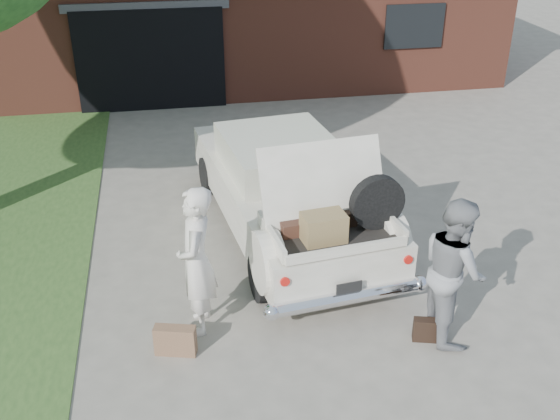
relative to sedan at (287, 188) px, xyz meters
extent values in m
plane|color=gray|center=(-0.35, -1.97, -0.71)|extent=(90.00, 90.00, 0.00)
cube|color=brown|center=(0.65, 9.53, 0.79)|extent=(12.00, 7.00, 3.00)
cube|color=black|center=(-1.85, 6.08, 0.39)|extent=(3.20, 0.30, 2.20)
cube|color=#4C4C51|center=(-1.85, 6.01, 1.54)|extent=(3.50, 0.12, 0.18)
cube|color=black|center=(4.15, 6.01, 0.89)|extent=(1.40, 0.08, 1.00)
cube|color=silver|center=(-0.01, 0.04, -0.12)|extent=(2.34, 4.87, 0.61)
cube|color=beige|center=(-0.04, 0.32, 0.42)|extent=(1.77, 2.05, 0.49)
cube|color=black|center=(-0.15, 1.21, 0.40)|extent=(1.45, 0.25, 0.41)
cube|color=black|center=(0.07, -0.56, 0.40)|extent=(1.45, 0.25, 0.41)
cylinder|color=black|center=(-0.63, -1.64, -0.40)|extent=(0.28, 0.64, 0.62)
cylinder|color=black|center=(1.01, -1.44, -0.40)|extent=(0.28, 0.64, 0.62)
cylinder|color=black|center=(-1.02, 1.53, -0.40)|extent=(0.28, 0.64, 0.62)
cylinder|color=black|center=(0.62, 1.73, -0.40)|extent=(0.28, 0.64, 0.62)
cylinder|color=silver|center=(0.28, -2.33, -0.33)|extent=(1.93, 0.40, 0.17)
cylinder|color=#A5140F|center=(-0.49, -2.36, 0.02)|extent=(0.12, 0.11, 0.11)
cylinder|color=#A5140F|center=(1.04, -2.17, 0.02)|extent=(0.12, 0.11, 0.11)
cube|color=black|center=(0.29, -2.35, -0.19)|extent=(0.32, 0.06, 0.16)
cube|color=black|center=(0.21, -1.72, 0.20)|extent=(1.57, 1.20, 0.04)
cube|color=silver|center=(-0.54, -1.82, 0.29)|extent=(0.18, 1.03, 0.17)
cube|color=silver|center=(0.95, -1.63, 0.29)|extent=(0.18, 1.03, 0.17)
cube|color=silver|center=(0.27, -2.24, 0.26)|extent=(1.50, 0.24, 0.11)
cube|color=silver|center=(0.17, -1.43, 0.71)|extent=(1.62, 0.65, 1.00)
cube|color=#4A2B1F|center=(-0.15, -1.62, 0.30)|extent=(0.57, 0.40, 0.17)
cube|color=olive|center=(0.07, -1.90, 0.39)|extent=(0.54, 0.39, 0.35)
cube|color=black|center=(0.25, -1.49, 0.31)|extent=(0.65, 0.47, 0.19)
cylinder|color=black|center=(0.78, -1.70, 0.56)|extent=(0.70, 0.23, 0.68)
imported|color=silver|center=(-1.44, -2.07, 0.20)|extent=(0.53, 0.72, 1.82)
imported|color=gray|center=(1.38, -2.70, 0.16)|extent=(0.67, 0.86, 1.75)
cube|color=brown|center=(-1.75, -2.51, -0.53)|extent=(0.49, 0.26, 0.36)
cube|color=black|center=(1.13, -2.81, -0.57)|extent=(0.39, 0.22, 0.29)
camera|label=1|loc=(-1.65, -8.39, 4.17)|focal=42.00mm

